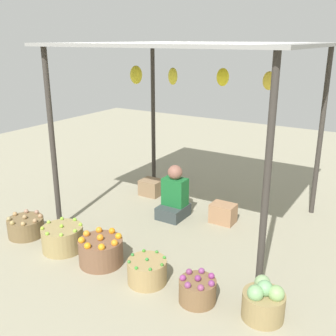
{
  "coord_description": "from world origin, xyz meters",
  "views": [
    {
      "loc": [
        2.46,
        -4.6,
        2.48
      ],
      "look_at": [
        0.0,
        -0.62,
        0.95
      ],
      "focal_mm": 42.49,
      "sensor_mm": 36.0,
      "label": 1
    }
  ],
  "objects_px": {
    "vendor_person": "(174,197)",
    "basket_oranges": "(101,251)",
    "basket_purple_onions": "(197,290)",
    "basket_limes": "(63,238)",
    "basket_potatoes": "(26,227)",
    "wooden_crate_near_vendor": "(151,187)",
    "wooden_crate_stacked_rear": "(223,213)",
    "basket_green_chilies": "(147,271)",
    "basket_cabbages": "(264,301)"
  },
  "relations": [
    {
      "from": "basket_oranges",
      "to": "basket_purple_onions",
      "type": "xyz_separation_m",
      "value": [
        1.27,
        -0.04,
        -0.03
      ]
    },
    {
      "from": "basket_purple_onions",
      "to": "basket_cabbages",
      "type": "xyz_separation_m",
      "value": [
        0.63,
        0.11,
        0.05
      ]
    },
    {
      "from": "basket_cabbages",
      "to": "basket_potatoes",
      "type": "bearing_deg",
      "value": -178.78
    },
    {
      "from": "basket_green_chilies",
      "to": "basket_purple_onions",
      "type": "relative_size",
      "value": 1.14
    },
    {
      "from": "wooden_crate_near_vendor",
      "to": "basket_limes",
      "type": "bearing_deg",
      "value": -87.56
    },
    {
      "from": "wooden_crate_near_vendor",
      "to": "wooden_crate_stacked_rear",
      "type": "xyz_separation_m",
      "value": [
        1.44,
        -0.33,
        0.01
      ]
    },
    {
      "from": "vendor_person",
      "to": "basket_limes",
      "type": "bearing_deg",
      "value": -113.65
    },
    {
      "from": "basket_limes",
      "to": "basket_potatoes",
      "type": "bearing_deg",
      "value": 179.37
    },
    {
      "from": "basket_limes",
      "to": "wooden_crate_near_vendor",
      "type": "height_order",
      "value": "basket_limes"
    },
    {
      "from": "basket_green_chilies",
      "to": "basket_cabbages",
      "type": "xyz_separation_m",
      "value": [
        1.24,
        0.1,
        0.04
      ]
    },
    {
      "from": "vendor_person",
      "to": "basket_oranges",
      "type": "xyz_separation_m",
      "value": [
        -0.06,
        -1.53,
        -0.14
      ]
    },
    {
      "from": "basket_limes",
      "to": "wooden_crate_near_vendor",
      "type": "distance_m",
      "value": 2.07
    },
    {
      "from": "basket_potatoes",
      "to": "wooden_crate_near_vendor",
      "type": "bearing_deg",
      "value": 73.84
    },
    {
      "from": "basket_purple_onions",
      "to": "wooden_crate_near_vendor",
      "type": "relative_size",
      "value": 1.08
    },
    {
      "from": "basket_potatoes",
      "to": "basket_green_chilies",
      "type": "distance_m",
      "value": 1.96
    },
    {
      "from": "basket_oranges",
      "to": "wooden_crate_stacked_rear",
      "type": "xyz_separation_m",
      "value": [
        0.75,
        1.73,
        -0.02
      ]
    },
    {
      "from": "vendor_person",
      "to": "wooden_crate_stacked_rear",
      "type": "distance_m",
      "value": 0.73
    },
    {
      "from": "basket_oranges",
      "to": "vendor_person",
      "type": "bearing_deg",
      "value": 87.57
    },
    {
      "from": "basket_limes",
      "to": "wooden_crate_stacked_rear",
      "type": "bearing_deg",
      "value": 51.96
    },
    {
      "from": "vendor_person",
      "to": "wooden_crate_near_vendor",
      "type": "bearing_deg",
      "value": 145.14
    },
    {
      "from": "wooden_crate_stacked_rear",
      "to": "basket_green_chilies",
      "type": "bearing_deg",
      "value": -92.72
    },
    {
      "from": "basket_cabbages",
      "to": "wooden_crate_stacked_rear",
      "type": "bearing_deg",
      "value": 124.84
    },
    {
      "from": "basket_purple_onions",
      "to": "basket_green_chilies",
      "type": "bearing_deg",
      "value": 179.19
    },
    {
      "from": "basket_limes",
      "to": "basket_oranges",
      "type": "xyz_separation_m",
      "value": [
        0.61,
        0.01,
        0.01
      ]
    },
    {
      "from": "basket_cabbages",
      "to": "wooden_crate_near_vendor",
      "type": "bearing_deg",
      "value": 142.56
    },
    {
      "from": "vendor_person",
      "to": "basket_purple_onions",
      "type": "bearing_deg",
      "value": -52.35
    },
    {
      "from": "basket_oranges",
      "to": "wooden_crate_stacked_rear",
      "type": "height_order",
      "value": "basket_oranges"
    },
    {
      "from": "basket_oranges",
      "to": "basket_purple_onions",
      "type": "height_order",
      "value": "basket_oranges"
    },
    {
      "from": "wooden_crate_near_vendor",
      "to": "basket_cabbages",
      "type": "bearing_deg",
      "value": -37.44
    },
    {
      "from": "vendor_person",
      "to": "basket_cabbages",
      "type": "bearing_deg",
      "value": -38.46
    },
    {
      "from": "basket_potatoes",
      "to": "basket_oranges",
      "type": "height_order",
      "value": "basket_oranges"
    },
    {
      "from": "vendor_person",
      "to": "basket_cabbages",
      "type": "distance_m",
      "value": 2.35
    },
    {
      "from": "wooden_crate_stacked_rear",
      "to": "wooden_crate_near_vendor",
      "type": "bearing_deg",
      "value": 167.07
    },
    {
      "from": "basket_potatoes",
      "to": "vendor_person",
      "type": "bearing_deg",
      "value": 48.4
    },
    {
      "from": "basket_oranges",
      "to": "basket_cabbages",
      "type": "bearing_deg",
      "value": 2.04
    },
    {
      "from": "vendor_person",
      "to": "basket_oranges",
      "type": "bearing_deg",
      "value": -92.43
    },
    {
      "from": "basket_potatoes",
      "to": "basket_green_chilies",
      "type": "bearing_deg",
      "value": -0.88
    },
    {
      "from": "basket_oranges",
      "to": "basket_limes",
      "type": "bearing_deg",
      "value": -179.26
    },
    {
      "from": "basket_green_chilies",
      "to": "basket_cabbages",
      "type": "relative_size",
      "value": 1.07
    },
    {
      "from": "basket_purple_onions",
      "to": "basket_cabbages",
      "type": "relative_size",
      "value": 0.94
    },
    {
      "from": "vendor_person",
      "to": "basket_oranges",
      "type": "relative_size",
      "value": 1.54
    },
    {
      "from": "wooden_crate_near_vendor",
      "to": "basket_green_chilies",
      "type": "bearing_deg",
      "value": -56.9
    },
    {
      "from": "basket_purple_onions",
      "to": "wooden_crate_stacked_rear",
      "type": "bearing_deg",
      "value": 106.56
    },
    {
      "from": "basket_oranges",
      "to": "wooden_crate_near_vendor",
      "type": "distance_m",
      "value": 2.17
    },
    {
      "from": "basket_green_chilies",
      "to": "basket_cabbages",
      "type": "height_order",
      "value": "basket_cabbages"
    },
    {
      "from": "vendor_person",
      "to": "basket_cabbages",
      "type": "relative_size",
      "value": 1.98
    },
    {
      "from": "basket_cabbages",
      "to": "basket_green_chilies",
      "type": "bearing_deg",
      "value": -175.47
    },
    {
      "from": "basket_green_chilies",
      "to": "basket_oranges",
      "type": "bearing_deg",
      "value": 177.39
    },
    {
      "from": "basket_green_chilies",
      "to": "vendor_person",
      "type": "bearing_deg",
      "value": 111.08
    },
    {
      "from": "basket_oranges",
      "to": "wooden_crate_near_vendor",
      "type": "xyz_separation_m",
      "value": [
        -0.7,
        2.06,
        -0.03
      ]
    }
  ]
}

